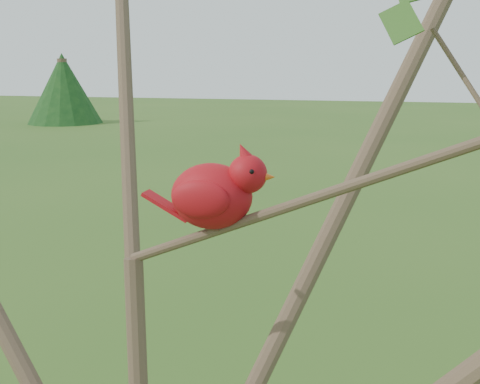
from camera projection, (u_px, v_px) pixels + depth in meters
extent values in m
ellipsoid|color=#A90E15|center=(212.00, 196.00, 1.02)|extent=(0.14, 0.11, 0.11)
sphere|color=#A90E15|center=(248.00, 174.00, 1.00)|extent=(0.07, 0.07, 0.07)
cone|color=#A90E15|center=(245.00, 154.00, 0.99)|extent=(0.05, 0.04, 0.05)
cone|color=#D85914|center=(267.00, 177.00, 0.99)|extent=(0.03, 0.02, 0.02)
ellipsoid|color=black|center=(260.00, 177.00, 0.99)|extent=(0.02, 0.03, 0.03)
cube|color=#A90E15|center=(167.00, 206.00, 1.05)|extent=(0.09, 0.03, 0.05)
ellipsoid|color=#A90E15|center=(216.00, 189.00, 1.06)|extent=(0.10, 0.03, 0.07)
ellipsoid|color=#A90E15|center=(200.00, 200.00, 0.98)|extent=(0.10, 0.03, 0.07)
cylinder|color=#483327|center=(64.00, 91.00, 24.26)|extent=(0.39, 0.39, 2.58)
cone|color=#133814|center=(64.00, 88.00, 24.24)|extent=(3.01, 3.01, 2.79)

